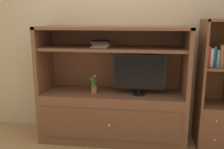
# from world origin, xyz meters

# --- Properties ---
(painted_rear_wall) EXTENTS (6.00, 0.10, 2.80)m
(painted_rear_wall) POSITION_xyz_m (0.00, 0.75, 1.40)
(painted_rear_wall) COLOR tan
(painted_rear_wall) RESTS_ON ground_plane
(media_console) EXTENTS (1.89, 0.62, 1.51)m
(media_console) POSITION_xyz_m (0.00, 0.41, 0.48)
(media_console) COLOR brown
(media_console) RESTS_ON ground_plane
(tv_monitor) EXTENTS (0.66, 0.18, 0.51)m
(tv_monitor) POSITION_xyz_m (0.34, 0.35, 0.93)
(tv_monitor) COLOR black
(tv_monitor) RESTS_ON media_console
(potted_plant) EXTENTS (0.11, 0.11, 0.24)m
(potted_plant) POSITION_xyz_m (-0.24, 0.35, 0.71)
(potted_plant) COLOR #B26642
(potted_plant) RESTS_ON media_console
(magazine_stack) EXTENTS (0.25, 0.35, 0.08)m
(magazine_stack) POSITION_xyz_m (-0.15, 0.40, 1.29)
(magazine_stack) COLOR teal
(magazine_stack) RESTS_ON media_console
(bookshelf_tall) EXTENTS (0.38, 0.44, 1.60)m
(bookshelf_tall) POSITION_xyz_m (1.28, 0.41, 0.55)
(bookshelf_tall) COLOR brown
(bookshelf_tall) RESTS_ON ground_plane
(upright_book_row) EXTENTS (0.22, 0.17, 0.26)m
(upright_book_row) POSITION_xyz_m (1.25, 0.40, 1.15)
(upright_book_row) COLOR red
(upright_book_row) RESTS_ON bookshelf_tall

